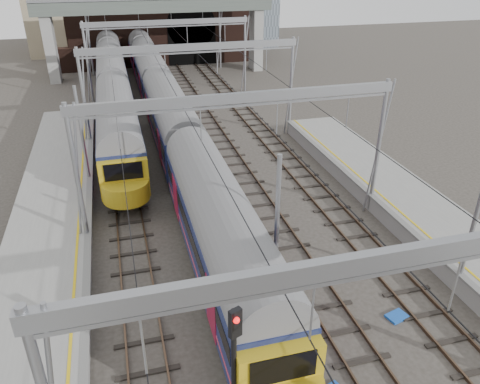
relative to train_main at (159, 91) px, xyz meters
name	(u,v)px	position (x,y,z in m)	size (l,w,h in m)	color
ground	(289,325)	(2.00, -29.05, -2.55)	(160.00, 160.00, 0.00)	#38332D
platform_left	(36,320)	(-8.18, -26.55, -1.99)	(4.32, 55.00, 1.12)	gray
tracks	(213,177)	(2.00, -14.05, -2.53)	(14.40, 80.00, 0.22)	#4C3828
overhead_line	(193,62)	(2.00, -7.56, 4.02)	(16.80, 80.00, 8.00)	gray
retaining_wall	(164,32)	(3.40, 22.88, 1.79)	(28.00, 2.75, 9.00)	black
overbridge	(156,14)	(2.00, 16.95, 4.72)	(28.00, 3.00, 9.25)	gray
train_main	(159,91)	(0.00, 0.00, 0.00)	(2.90, 66.94, 4.95)	black
train_second	(112,74)	(-4.00, 7.71, 0.02)	(2.93, 50.80, 5.00)	black
signal_near_left	(234,359)	(-1.46, -33.20, 0.76)	(0.41, 0.48, 5.30)	black
equip_cover_b	(207,216)	(0.48, -19.27, -2.49)	(0.94, 0.66, 0.11)	blue
equip_cover_c	(397,316)	(6.64, -29.82, -2.49)	(0.89, 0.63, 0.10)	blue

